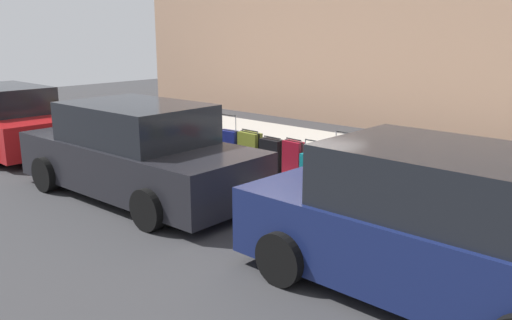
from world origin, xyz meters
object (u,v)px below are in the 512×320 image
object	(u,v)px
suitcase_navy_2	(395,186)
fire_hydrant	(191,140)
suitcase_olive_8	(250,151)
suitcase_red_10	(209,149)
suitcase_black_0	(458,201)
parked_car_navy_0	(431,227)
suitcase_teal_5	(314,171)
suitcase_maroon_6	(293,161)
suitcase_red_3	(366,177)
parked_car_charcoal_1	(137,153)
bollard_post	(167,137)
suitcase_silver_4	(342,171)
parked_car_red_2	(3,120)
suitcase_black_7	(272,157)
suitcase_olive_1	(424,195)
suitcase_navy_9	(229,148)

from	to	relation	value
suitcase_navy_2	fire_hydrant	bearing A→B (deg)	-0.19
suitcase_olive_8	suitcase_red_10	distance (m)	1.07
suitcase_black_0	parked_car_navy_0	size ratio (longest dim) A/B	0.19
suitcase_teal_5	suitcase_maroon_6	size ratio (longest dim) A/B	1.07
suitcase_red_3	fire_hydrant	world-z (taller)	suitcase_red_3
suitcase_teal_5	suitcase_black_0	bearing A→B (deg)	-179.67
suitcase_black_0	parked_car_charcoal_1	distance (m)	5.32
suitcase_maroon_6	bollard_post	distance (m)	3.47
suitcase_red_3	parked_car_charcoal_1	distance (m)	3.95
suitcase_silver_4	suitcase_red_3	bearing A→B (deg)	173.74
parked_car_charcoal_1	suitcase_maroon_6	bearing A→B (deg)	-128.57
parked_car_red_2	suitcase_navy_2	bearing A→B (deg)	-167.07
suitcase_red_10	parked_car_navy_0	bearing A→B (deg)	160.18
suitcase_navy_2	parked_car_red_2	distance (m)	9.56
parked_car_navy_0	suitcase_silver_4	bearing A→B (deg)	-40.60
suitcase_red_10	fire_hydrant	world-z (taller)	fire_hydrant
bollard_post	parked_car_charcoal_1	world-z (taller)	parked_car_charcoal_1
suitcase_red_3	suitcase_teal_5	size ratio (longest dim) A/B	1.21
suitcase_black_7	parked_car_charcoal_1	bearing A→B (deg)	61.25
suitcase_red_10	parked_car_navy_0	distance (m)	6.17
suitcase_black_0	suitcase_olive_8	distance (m)	4.23
suitcase_olive_1	suitcase_navy_2	world-z (taller)	suitcase_navy_2
suitcase_olive_1	suitcase_red_10	xyz separation A→B (m)	(4.77, 0.01, -0.00)
suitcase_navy_2	parked_car_charcoal_1	bearing A→B (deg)	29.12
bollard_post	fire_hydrant	bearing A→B (deg)	-167.13
suitcase_olive_8	bollard_post	size ratio (longest dim) A/B	1.05
suitcase_navy_2	suitcase_red_10	size ratio (longest dim) A/B	1.52
suitcase_silver_4	suitcase_olive_8	bearing A→B (deg)	-0.79
suitcase_teal_5	bollard_post	size ratio (longest dim) A/B	1.10
parked_car_charcoal_1	suitcase_teal_5	bearing A→B (deg)	-137.50
suitcase_maroon_6	bollard_post	xyz separation A→B (m)	(3.46, 0.19, 0.02)
suitcase_olive_8	parked_car_red_2	world-z (taller)	parked_car_red_2
suitcase_olive_1	parked_car_red_2	size ratio (longest dim) A/B	0.18
suitcase_black_7	suitcase_teal_5	bearing A→B (deg)	174.03
suitcase_black_0	parked_car_red_2	bearing A→B (deg)	11.59
suitcase_navy_9	suitcase_silver_4	bearing A→B (deg)	179.96
bollard_post	parked_car_red_2	xyz separation A→B (m)	(3.77, 2.01, 0.20)
suitcase_black_7	suitcase_red_10	xyz separation A→B (m)	(1.63, 0.13, -0.07)
suitcase_red_10	suitcase_maroon_6	bearing A→B (deg)	-177.15
suitcase_olive_1	suitcase_olive_8	distance (m)	3.71
suitcase_teal_5	parked_car_navy_0	size ratio (longest dim) A/B	0.20
suitcase_olive_1	suitcase_red_3	world-z (taller)	suitcase_red_3
suitcase_navy_2	fire_hydrant	distance (m)	4.89
suitcase_navy_2	suitcase_red_3	size ratio (longest dim) A/B	0.92
suitcase_navy_2	parked_car_red_2	world-z (taller)	parked_car_red_2
suitcase_olive_8	parked_car_charcoal_1	bearing A→B (deg)	73.86
suitcase_silver_4	suitcase_black_0	bearing A→B (deg)	178.15
suitcase_olive_1	parked_car_navy_0	distance (m)	2.37
suitcase_black_7	suitcase_navy_2	bearing A→B (deg)	178.27
suitcase_maroon_6	parked_car_red_2	xyz separation A→B (m)	(7.23, 2.20, 0.22)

